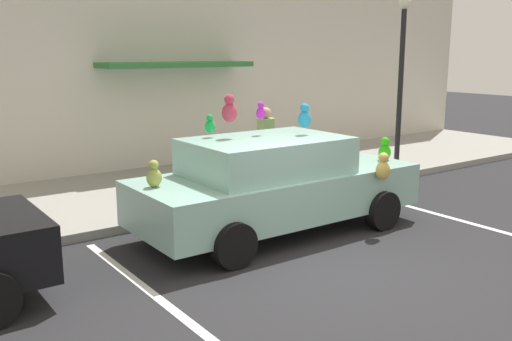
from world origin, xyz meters
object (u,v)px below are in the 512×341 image
(pedestrian_near_shopfront, at_px, (266,152))
(teddy_bear_on_sidewalk, at_px, (303,169))
(plush_covered_car, at_px, (275,183))
(street_lamp_post, at_px, (401,65))

(pedestrian_near_shopfront, bearing_deg, teddy_bear_on_sidewalk, 5.47)
(plush_covered_car, xyz_separation_m, street_lamp_post, (5.01, 1.81, 1.73))
(plush_covered_car, height_order, teddy_bear_on_sidewalk, plush_covered_car)
(teddy_bear_on_sidewalk, height_order, pedestrian_near_shopfront, pedestrian_near_shopfront)
(plush_covered_car, relative_size, street_lamp_post, 1.20)
(street_lamp_post, bearing_deg, pedestrian_near_shopfront, 179.15)
(plush_covered_car, distance_m, street_lamp_post, 5.60)
(teddy_bear_on_sidewalk, bearing_deg, street_lamp_post, -3.31)
(street_lamp_post, height_order, pedestrian_near_shopfront, street_lamp_post)
(street_lamp_post, bearing_deg, plush_covered_car, -160.11)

